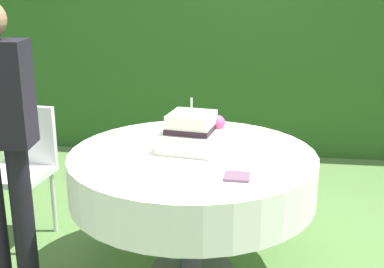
% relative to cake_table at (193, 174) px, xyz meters
% --- Properties ---
extents(foliage_hedge, '(6.19, 0.46, 2.44)m').
position_rel_cake_table_xyz_m(foliage_hedge, '(0.00, 2.43, 0.59)').
color(foliage_hedge, '#28561E').
rests_on(foliage_hedge, ground_plane).
extents(cake_table, '(1.39, 1.39, 0.76)m').
position_rel_cake_table_xyz_m(cake_table, '(0.00, 0.00, 0.00)').
color(cake_table, '#4C4C51').
rests_on(cake_table, ground_plane).
extents(wedding_cake, '(0.37, 0.37, 0.30)m').
position_rel_cake_table_xyz_m(wedding_cake, '(-0.01, 0.07, 0.23)').
color(wedding_cake, silver).
rests_on(wedding_cake, cake_table).
extents(serving_plate_near, '(0.12, 0.12, 0.01)m').
position_rel_cake_table_xyz_m(serving_plate_near, '(-0.53, 0.06, 0.14)').
color(serving_plate_near, white).
rests_on(serving_plate_near, cake_table).
extents(serving_plate_far, '(0.12, 0.12, 0.01)m').
position_rel_cake_table_xyz_m(serving_plate_far, '(0.28, -0.10, 0.14)').
color(serving_plate_far, white).
rests_on(serving_plate_far, cake_table).
extents(serving_plate_left, '(0.15, 0.15, 0.01)m').
position_rel_cake_table_xyz_m(serving_plate_left, '(0.53, 0.21, 0.14)').
color(serving_plate_left, white).
rests_on(serving_plate_left, cake_table).
extents(serving_plate_right, '(0.12, 0.12, 0.01)m').
position_rel_cake_table_xyz_m(serving_plate_right, '(0.51, -0.19, 0.14)').
color(serving_plate_right, white).
rests_on(serving_plate_right, cake_table).
extents(napkin_stack, '(0.13, 0.13, 0.01)m').
position_rel_cake_table_xyz_m(napkin_stack, '(0.26, -0.34, 0.14)').
color(napkin_stack, '#6B4C60').
rests_on(napkin_stack, cake_table).
extents(garden_chair, '(0.44, 0.44, 0.89)m').
position_rel_cake_table_xyz_m(garden_chair, '(-1.19, 0.32, -0.09)').
color(garden_chair, white).
rests_on(garden_chair, ground_plane).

